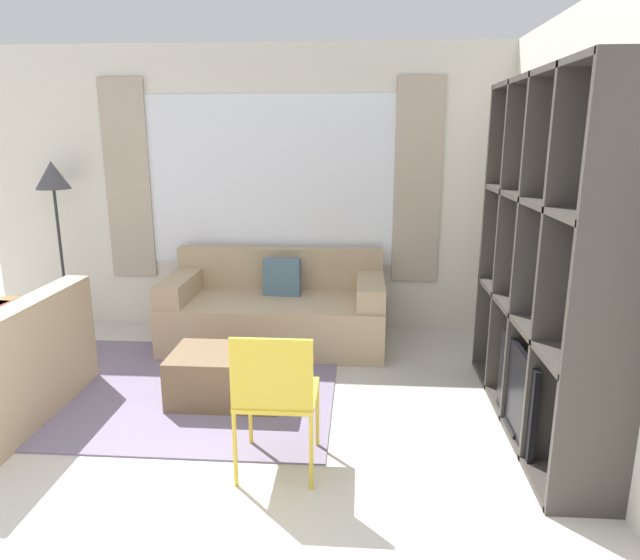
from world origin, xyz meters
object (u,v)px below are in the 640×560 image
at_px(shelving_unit, 550,266).
at_px(folding_chair, 275,390).
at_px(couch_main, 276,311).
at_px(floor_lamp, 54,187).
at_px(ottoman, 227,376).

relative_size(shelving_unit, folding_chair, 2.60).
distance_m(couch_main, folding_chair, 2.16).
distance_m(shelving_unit, floor_lamp, 4.40).
distance_m(couch_main, ottoman, 1.23).
height_order(shelving_unit, ottoman, shelving_unit).
height_order(floor_lamp, folding_chair, floor_lamp).
bearing_deg(folding_chair, floor_lamp, -43.85).
distance_m(ottoman, floor_lamp, 2.69).
bearing_deg(floor_lamp, folding_chair, -43.85).
xyz_separation_m(couch_main, ottoman, (-0.18, -1.22, -0.12)).
xyz_separation_m(couch_main, folding_chair, (0.31, -2.12, 0.21)).
relative_size(couch_main, ottoman, 2.49).
bearing_deg(shelving_unit, floor_lamp, 158.36).
bearing_deg(couch_main, floor_lamp, 174.32).
bearing_deg(floor_lamp, ottoman, -36.38).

